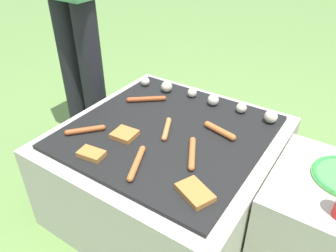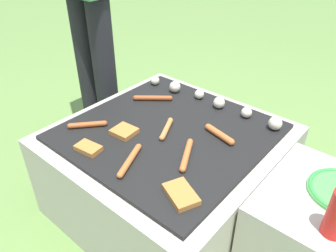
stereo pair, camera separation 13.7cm
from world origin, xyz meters
name	(u,v)px [view 2 (the right image)]	position (x,y,z in m)	size (l,w,h in m)	color
ground_plane	(168,203)	(0.00, 0.00, 0.00)	(14.00, 14.00, 0.00)	#608442
grill	(168,170)	(0.00, 0.00, 0.22)	(0.88, 0.88, 0.44)	#B2AA9E
side_ledge	(320,246)	(0.68, 0.04, 0.22)	(0.45, 0.45, 0.44)	#B2AA9E
sausage_front_left	(87,125)	(-0.28, -0.21, 0.45)	(0.12, 0.13, 0.02)	#A34C23
sausage_mid_left	(153,98)	(-0.23, 0.15, 0.45)	(0.16, 0.13, 0.02)	#93421E
sausage_back_right	(130,160)	(0.03, -0.25, 0.45)	(0.09, 0.18, 0.02)	#B7602D
sausage_back_left	(219,134)	(0.19, 0.10, 0.45)	(0.16, 0.06, 0.03)	#B7602D
sausage_front_center	(187,155)	(0.17, -0.09, 0.45)	(0.10, 0.17, 0.02)	#B7602D
sausage_back_center	(166,129)	(0.00, -0.01, 0.45)	(0.08, 0.15, 0.02)	#C6753D
bread_slice_center	(124,131)	(-0.12, -0.14, 0.45)	(0.10, 0.09, 0.02)	#B27033
bread_slice_right	(181,194)	(0.28, -0.27, 0.45)	(0.15, 0.12, 0.02)	#B27033
bread_slice_left	(88,148)	(-0.14, -0.30, 0.45)	(0.11, 0.07, 0.02)	#B27033
mushroom_row	(212,100)	(0.02, 0.30, 0.47)	(0.72, 0.08, 0.06)	beige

